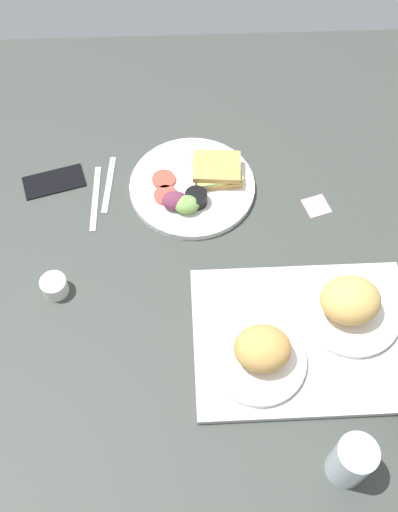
{
  "coord_description": "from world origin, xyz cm",
  "views": [
    {
      "loc": [
        4.67,
        70.28,
        112.49
      ],
      "look_at": [
        2.0,
        3.0,
        4.0
      ],
      "focal_mm": 41.78,
      "sensor_mm": 36.0,
      "label": 1
    }
  ],
  "objects_px": {
    "drinking_glass": "(351,461)",
    "espresso_cup": "(54,286)",
    "serving_tray": "(304,338)",
    "knife": "(95,198)",
    "bread_plate_near": "(350,304)",
    "cell_phone": "(54,181)",
    "bread_plate_far": "(261,353)",
    "plate_with_salad": "(195,186)",
    "sticky_note": "(316,206)",
    "fork": "(109,184)"
  },
  "relations": [
    {
      "from": "espresso_cup",
      "to": "serving_tray",
      "type": "bearing_deg",
      "value": 165.45
    },
    {
      "from": "sticky_note",
      "to": "cell_phone",
      "type": "bearing_deg",
      "value": -8.76
    },
    {
      "from": "serving_tray",
      "to": "espresso_cup",
      "type": "height_order",
      "value": "espresso_cup"
    },
    {
      "from": "bread_plate_far",
      "to": "cell_phone",
      "type": "relative_size",
      "value": 1.32
    },
    {
      "from": "knife",
      "to": "sticky_note",
      "type": "height_order",
      "value": "knife"
    },
    {
      "from": "fork",
      "to": "cell_phone",
      "type": "relative_size",
      "value": 1.18
    },
    {
      "from": "bread_plate_near",
      "to": "fork",
      "type": "xyz_separation_m",
      "value": [
        0.51,
        -0.37,
        -0.05
      ]
    },
    {
      "from": "bread_plate_near",
      "to": "espresso_cup",
      "type": "bearing_deg",
      "value": -7.87
    },
    {
      "from": "serving_tray",
      "to": "drinking_glass",
      "type": "height_order",
      "value": "drinking_glass"
    },
    {
      "from": "fork",
      "to": "sticky_note",
      "type": "distance_m",
      "value": 0.5
    },
    {
      "from": "plate_with_salad",
      "to": "drinking_glass",
      "type": "height_order",
      "value": "drinking_glass"
    },
    {
      "from": "fork",
      "to": "bread_plate_far",
      "type": "bearing_deg",
      "value": 39.29
    },
    {
      "from": "espresso_cup",
      "to": "plate_with_salad",
      "type": "bearing_deg",
      "value": -139.66
    },
    {
      "from": "bread_plate_far",
      "to": "knife",
      "type": "bearing_deg",
      "value": -50.81
    },
    {
      "from": "drinking_glass",
      "to": "espresso_cup",
      "type": "distance_m",
      "value": 0.68
    },
    {
      "from": "sticky_note",
      "to": "bread_plate_far",
      "type": "bearing_deg",
      "value": 65.83
    },
    {
      "from": "serving_tray",
      "to": "plate_with_salad",
      "type": "bearing_deg",
      "value": -62.27
    },
    {
      "from": "serving_tray",
      "to": "knife",
      "type": "height_order",
      "value": "serving_tray"
    },
    {
      "from": "serving_tray",
      "to": "fork",
      "type": "distance_m",
      "value": 0.59
    },
    {
      "from": "serving_tray",
      "to": "cell_phone",
      "type": "xyz_separation_m",
      "value": [
        0.55,
        -0.43,
        -0.0
      ]
    },
    {
      "from": "plate_with_salad",
      "to": "cell_phone",
      "type": "bearing_deg",
      "value": -6.25
    },
    {
      "from": "bread_plate_near",
      "to": "fork",
      "type": "relative_size",
      "value": 1.22
    },
    {
      "from": "plate_with_salad",
      "to": "sticky_note",
      "type": "bearing_deg",
      "value": 168.28
    },
    {
      "from": "knife",
      "to": "fork",
      "type": "bearing_deg",
      "value": 144.26
    },
    {
      "from": "fork",
      "to": "sticky_note",
      "type": "relative_size",
      "value": 3.04
    },
    {
      "from": "bread_plate_far",
      "to": "knife",
      "type": "distance_m",
      "value": 0.55
    },
    {
      "from": "serving_tray",
      "to": "sticky_note",
      "type": "relative_size",
      "value": 8.04
    },
    {
      "from": "cell_phone",
      "to": "fork",
      "type": "bearing_deg",
      "value": 158.54
    },
    {
      "from": "bread_plate_far",
      "to": "cell_phone",
      "type": "distance_m",
      "value": 0.66
    },
    {
      "from": "drinking_glass",
      "to": "knife",
      "type": "xyz_separation_m",
      "value": [
        0.48,
        -0.64,
        -0.06
      ]
    },
    {
      "from": "bread_plate_near",
      "to": "sticky_note",
      "type": "relative_size",
      "value": 3.72
    },
    {
      "from": "serving_tray",
      "to": "sticky_note",
      "type": "height_order",
      "value": "serving_tray"
    },
    {
      "from": "serving_tray",
      "to": "knife",
      "type": "xyz_separation_m",
      "value": [
        0.44,
        -0.38,
        -0.01
      ]
    },
    {
      "from": "serving_tray",
      "to": "espresso_cup",
      "type": "xyz_separation_m",
      "value": [
        0.52,
        -0.13,
        0.01
      ]
    },
    {
      "from": "drinking_glass",
      "to": "fork",
      "type": "bearing_deg",
      "value": -56.1
    },
    {
      "from": "drinking_glass",
      "to": "cell_phone",
      "type": "bearing_deg",
      "value": -49.6
    },
    {
      "from": "espresso_cup",
      "to": "knife",
      "type": "distance_m",
      "value": 0.26
    },
    {
      "from": "espresso_cup",
      "to": "fork",
      "type": "distance_m",
      "value": 0.3
    },
    {
      "from": "bread_plate_near",
      "to": "plate_with_salad",
      "type": "relative_size",
      "value": 0.7
    },
    {
      "from": "sticky_note",
      "to": "drinking_glass",
      "type": "bearing_deg",
      "value": 86.61
    },
    {
      "from": "plate_with_salad",
      "to": "cell_phone",
      "type": "xyz_separation_m",
      "value": [
        0.34,
        -0.04,
        -0.01
      ]
    },
    {
      "from": "plate_with_salad",
      "to": "fork",
      "type": "xyz_separation_m",
      "value": [
        0.21,
        -0.02,
        -0.01
      ]
    },
    {
      "from": "sticky_note",
      "to": "espresso_cup",
      "type": "bearing_deg",
      "value": 18.93
    },
    {
      "from": "plate_with_salad",
      "to": "espresso_cup",
      "type": "bearing_deg",
      "value": 40.34
    },
    {
      "from": "espresso_cup",
      "to": "cell_phone",
      "type": "distance_m",
      "value": 0.3
    },
    {
      "from": "serving_tray",
      "to": "bread_plate_near",
      "type": "height_order",
      "value": "bread_plate_near"
    },
    {
      "from": "serving_tray",
      "to": "drinking_glass",
      "type": "distance_m",
      "value": 0.27
    },
    {
      "from": "bread_plate_far",
      "to": "plate_with_salad",
      "type": "height_order",
      "value": "bread_plate_far"
    },
    {
      "from": "bread_plate_near",
      "to": "cell_phone",
      "type": "xyz_separation_m",
      "value": [
        0.64,
        -0.38,
        -0.05
      ]
    },
    {
      "from": "knife",
      "to": "cell_phone",
      "type": "distance_m",
      "value": 0.12
    }
  ]
}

